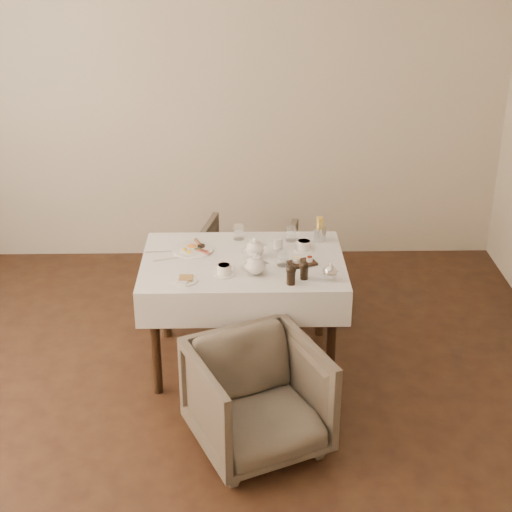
{
  "coord_description": "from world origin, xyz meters",
  "views": [
    {
      "loc": [
        0.11,
        -3.68,
        2.9
      ],
      "look_at": [
        0.19,
        0.7,
        0.82
      ],
      "focal_mm": 55.0,
      "sensor_mm": 36.0,
      "label": 1
    }
  ],
  "objects_px": {
    "armchair_far": "(247,268)",
    "table": "(243,276)",
    "armchair_near": "(258,399)",
    "teapot_centre": "(255,248)",
    "breakfast_plate": "(193,249)"
  },
  "relations": [
    {
      "from": "breakfast_plate",
      "to": "table",
      "type": "bearing_deg",
      "value": -22.19
    },
    {
      "from": "armchair_far",
      "to": "breakfast_plate",
      "type": "distance_m",
      "value": 0.85
    },
    {
      "from": "armchair_near",
      "to": "breakfast_plate",
      "type": "relative_size",
      "value": 2.63
    },
    {
      "from": "breakfast_plate",
      "to": "teapot_centre",
      "type": "relative_size",
      "value": 1.56
    },
    {
      "from": "teapot_centre",
      "to": "armchair_far",
      "type": "bearing_deg",
      "value": 69.3
    },
    {
      "from": "table",
      "to": "armchair_near",
      "type": "xyz_separation_m",
      "value": [
        0.08,
        -0.87,
        -0.32
      ]
    },
    {
      "from": "armchair_far",
      "to": "breakfast_plate",
      "type": "xyz_separation_m",
      "value": [
        -0.35,
        -0.63,
        0.45
      ]
    },
    {
      "from": "armchair_far",
      "to": "breakfast_plate",
      "type": "height_order",
      "value": "breakfast_plate"
    },
    {
      "from": "armchair_far",
      "to": "armchair_near",
      "type": "bearing_deg",
      "value": 104.37
    },
    {
      "from": "armchair_near",
      "to": "breakfast_plate",
      "type": "bearing_deg",
      "value": 87.3
    },
    {
      "from": "table",
      "to": "armchair_near",
      "type": "distance_m",
      "value": 0.93
    },
    {
      "from": "armchair_near",
      "to": "teapot_centre",
      "type": "relative_size",
      "value": 4.12
    },
    {
      "from": "teapot_centre",
      "to": "table",
      "type": "bearing_deg",
      "value": -177.01
    },
    {
      "from": "armchair_far",
      "to": "table",
      "type": "bearing_deg",
      "value": 100.7
    },
    {
      "from": "armchair_near",
      "to": "breakfast_plate",
      "type": "distance_m",
      "value": 1.18
    }
  ]
}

